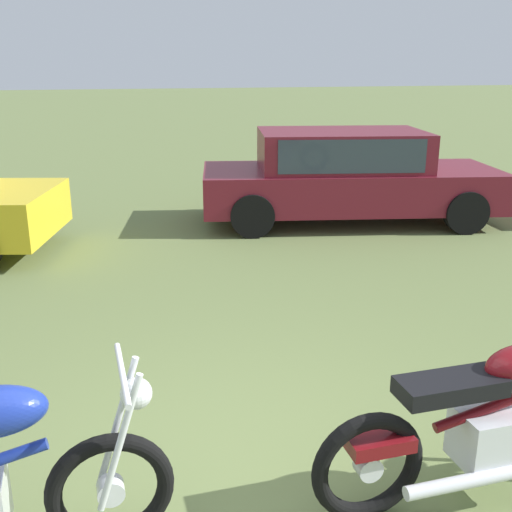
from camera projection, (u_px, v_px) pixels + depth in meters
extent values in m
plane|color=olive|center=(238.00, 505.00, 3.50)|extent=(120.00, 120.00, 0.00)
torus|color=black|center=(111.00, 490.00, 3.13)|extent=(0.66, 0.11, 0.65)
cylinder|color=silver|center=(111.00, 490.00, 3.13)|extent=(0.14, 0.10, 0.14)
cylinder|color=silver|center=(117.00, 423.00, 3.13)|extent=(0.27, 0.04, 0.73)
cylinder|color=silver|center=(120.00, 443.00, 2.96)|extent=(0.27, 0.04, 0.73)
cylinder|color=silver|center=(122.00, 373.00, 2.96)|extent=(0.05, 0.64, 0.03)
sphere|color=silver|center=(136.00, 394.00, 3.01)|extent=(0.16, 0.16, 0.16)
torus|color=black|center=(368.00, 467.00, 3.31)|extent=(0.66, 0.10, 0.65)
cylinder|color=silver|center=(368.00, 467.00, 3.31)|extent=(0.14, 0.10, 0.14)
cube|color=silver|center=(490.00, 435.00, 3.50)|extent=(0.41, 0.31, 0.32)
cylinder|color=maroon|center=(499.00, 404.00, 3.44)|extent=(0.82, 0.07, 0.23)
cube|color=black|center=(451.00, 386.00, 3.31)|extent=(0.60, 0.25, 0.10)
cube|color=maroon|center=(380.00, 443.00, 3.29)|extent=(0.36, 0.19, 0.08)
cylinder|color=silver|center=(471.00, 480.00, 3.34)|extent=(0.80, 0.09, 0.08)
cylinder|color=black|center=(22.00, 215.00, 8.83)|extent=(0.67, 0.37, 0.64)
cube|color=maroon|center=(349.00, 187.00, 9.60)|extent=(4.81, 2.62, 0.60)
cube|color=maroon|center=(341.00, 150.00, 9.41)|extent=(2.77, 2.05, 0.60)
cube|color=#2D3842|center=(341.00, 149.00, 9.41)|extent=(2.41, 2.01, 0.48)
cylinder|color=black|center=(429.00, 190.00, 10.54)|extent=(0.67, 0.34, 0.64)
cylinder|color=black|center=(466.00, 212.00, 8.98)|extent=(0.67, 0.34, 0.64)
cylinder|color=black|center=(247.00, 193.00, 10.35)|extent=(0.67, 0.34, 0.64)
cylinder|color=black|center=(252.00, 216.00, 8.79)|extent=(0.67, 0.34, 0.64)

